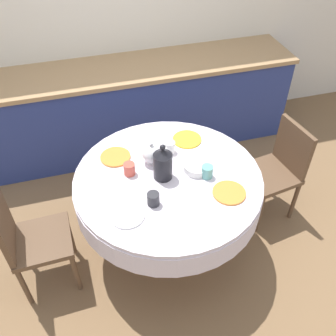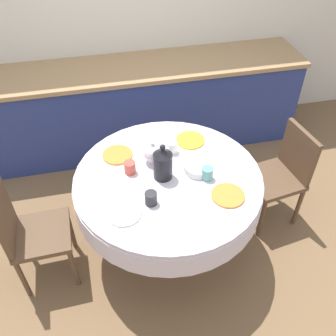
{
  "view_description": "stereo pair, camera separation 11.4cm",
  "coord_description": "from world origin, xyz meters",
  "px_view_note": "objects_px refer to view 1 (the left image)",
  "views": [
    {
      "loc": [
        -0.51,
        -1.77,
        2.55
      ],
      "look_at": [
        0.0,
        0.0,
        0.86
      ],
      "focal_mm": 40.0,
      "sensor_mm": 36.0,
      "label": 1
    },
    {
      "loc": [
        -0.4,
        -1.8,
        2.55
      ],
      "look_at": [
        0.0,
        0.0,
        0.86
      ],
      "focal_mm": 40.0,
      "sensor_mm": 36.0,
      "label": 2
    }
  ],
  "objects_px": {
    "chair_left": "(278,167)",
    "coffee_carafe": "(163,164)",
    "teapot": "(152,154)",
    "chair_right": "(29,238)"
  },
  "relations": [
    {
      "from": "chair_left",
      "to": "coffee_carafe",
      "type": "distance_m",
      "value": 1.1
    },
    {
      "from": "chair_left",
      "to": "teapot",
      "type": "height_order",
      "value": "teapot"
    },
    {
      "from": "chair_right",
      "to": "coffee_carafe",
      "type": "xyz_separation_m",
      "value": [
        0.96,
        0.04,
        0.41
      ]
    },
    {
      "from": "coffee_carafe",
      "to": "teapot",
      "type": "relative_size",
      "value": 1.47
    },
    {
      "from": "chair_left",
      "to": "chair_right",
      "type": "distance_m",
      "value": 1.98
    },
    {
      "from": "chair_left",
      "to": "chair_right",
      "type": "relative_size",
      "value": 1.0
    },
    {
      "from": "chair_right",
      "to": "teapot",
      "type": "distance_m",
      "value": 1.01
    },
    {
      "from": "chair_left",
      "to": "coffee_carafe",
      "type": "xyz_separation_m",
      "value": [
        -1.01,
        -0.14,
        0.41
      ]
    },
    {
      "from": "chair_left",
      "to": "teapot",
      "type": "distance_m",
      "value": 1.11
    },
    {
      "from": "chair_left",
      "to": "coffee_carafe",
      "type": "height_order",
      "value": "coffee_carafe"
    }
  ]
}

